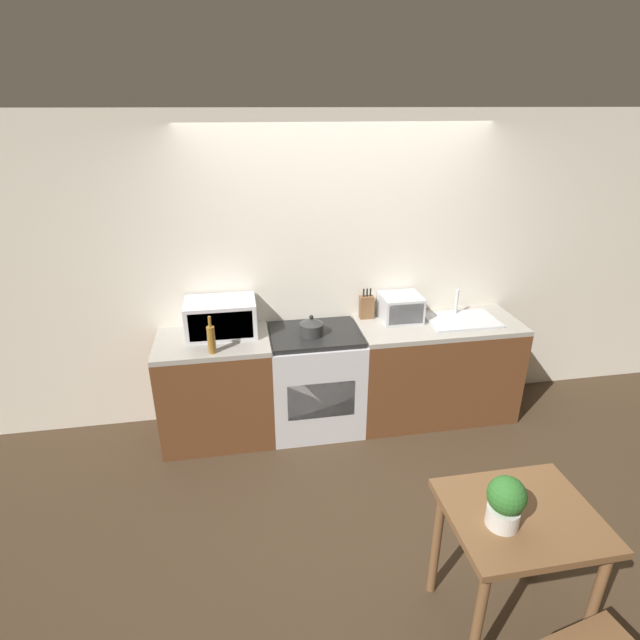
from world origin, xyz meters
TOP-DOWN VIEW (x-y plane):
  - ground_plane at (0.00, 0.00)m, footprint 16.00×16.00m
  - wall_back at (0.00, 1.12)m, footprint 10.00×0.06m
  - counter_left_run at (-1.08, 0.78)m, footprint 0.90×0.62m
  - counter_right_run at (0.83, 0.78)m, footprint 1.40×0.62m
  - stove_range at (-0.25, 0.78)m, footprint 0.76×0.62m
  - kettle at (-0.29, 0.74)m, footprint 0.20×0.20m
  - microwave at (-1.00, 0.88)m, footprint 0.56×0.37m
  - bottle at (-1.07, 0.55)m, footprint 0.06×0.06m
  - knife_block at (0.24, 1.00)m, footprint 0.12×0.07m
  - toaster_oven at (0.52, 0.91)m, footprint 0.34×0.31m
  - sink_basin at (1.04, 0.79)m, footprint 0.59×0.40m
  - dining_table at (0.45, -1.22)m, footprint 0.73×0.62m
  - potted_plant at (0.31, -1.27)m, footprint 0.18×0.18m

SIDE VIEW (x-z plane):
  - ground_plane at x=0.00m, z-range 0.00..0.00m
  - stove_range at x=-0.25m, z-range 0.00..0.90m
  - counter_left_run at x=-1.08m, z-range 0.00..0.90m
  - counter_right_run at x=0.83m, z-range 0.00..0.90m
  - dining_table at x=0.45m, z-range 0.26..1.04m
  - sink_basin at x=1.04m, z-range 0.79..1.03m
  - potted_plant at x=0.31m, z-range 0.79..1.05m
  - kettle at x=-0.29m, z-range 0.89..1.06m
  - knife_block at x=0.24m, z-range 0.87..1.14m
  - toaster_oven at x=0.52m, z-range 0.90..1.12m
  - bottle at x=-1.07m, z-range 0.87..1.16m
  - microwave at x=-1.00m, z-range 0.90..1.19m
  - wall_back at x=0.00m, z-range 0.00..2.60m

